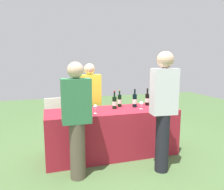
{
  "coord_description": "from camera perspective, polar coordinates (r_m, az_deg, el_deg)",
  "views": [
    {
      "loc": [
        -1.02,
        -3.36,
        1.6
      ],
      "look_at": [
        0.0,
        0.0,
        1.04
      ],
      "focal_mm": 34.41,
      "sensor_mm": 36.0,
      "label": 1
    }
  ],
  "objects": [
    {
      "name": "server_pouring",
      "position": [
        4.13,
        -5.86,
        -1.67
      ],
      "size": [
        0.4,
        0.22,
        1.55
      ],
      "rotation": [
        0.0,
        0.0,
        3.14
      ],
      "color": "brown",
      "rests_on": "ground_plane"
    },
    {
      "name": "guest_0",
      "position": [
        2.89,
        -9.38,
        -5.81
      ],
      "size": [
        0.38,
        0.21,
        1.59
      ],
      "rotation": [
        0.0,
        0.0,
        0.01
      ],
      "color": "brown",
      "rests_on": "ground_plane"
    },
    {
      "name": "wine_bottle_5",
      "position": [
        3.8,
        6.04,
        -1.45
      ],
      "size": [
        0.08,
        0.08,
        0.32
      ],
      "color": "black",
      "rests_on": "tasting_table"
    },
    {
      "name": "wine_bottle_0",
      "position": [
        3.51,
        -12.79,
        -2.67
      ],
      "size": [
        0.08,
        0.08,
        0.31
      ],
      "color": "black",
      "rests_on": "tasting_table"
    },
    {
      "name": "menu_board",
      "position": [
        4.59,
        -13.91,
        -5.96
      ],
      "size": [
        0.55,
        0.08,
        0.85
      ],
      "primitive_type": "cube",
      "rotation": [
        0.0,
        0.0,
        0.1
      ],
      "color": "white",
      "rests_on": "ground_plane"
    },
    {
      "name": "wine_glass_1",
      "position": [
        3.34,
        -4.47,
        -3.19
      ],
      "size": [
        0.06,
        0.06,
        0.14
      ],
      "color": "silver",
      "rests_on": "tasting_table"
    },
    {
      "name": "wine_bottle_1",
      "position": [
        3.57,
        -9.99,
        -2.16
      ],
      "size": [
        0.08,
        0.08,
        0.34
      ],
      "color": "black",
      "rests_on": "tasting_table"
    },
    {
      "name": "wine_bottle_6",
      "position": [
        4.0,
        9.34,
        -1.13
      ],
      "size": [
        0.08,
        0.08,
        0.32
      ],
      "color": "black",
      "rests_on": "tasting_table"
    },
    {
      "name": "ice_bucket",
      "position": [
        3.9,
        11.96,
        -1.91
      ],
      "size": [
        0.21,
        0.21,
        0.16
      ],
      "primitive_type": "cylinder",
      "color": "silver",
      "rests_on": "tasting_table"
    },
    {
      "name": "tasting_table",
      "position": [
        3.72,
        -0.0,
        -9.83
      ],
      "size": [
        2.2,
        0.72,
        0.79
      ],
      "primitive_type": "cube",
      "color": "maroon",
      "rests_on": "ground_plane"
    },
    {
      "name": "wine_glass_2",
      "position": [
        3.68,
        7.81,
        -2.3
      ],
      "size": [
        0.07,
        0.07,
        0.13
      ],
      "color": "silver",
      "rests_on": "tasting_table"
    },
    {
      "name": "wine_bottle_2",
      "position": [
        3.64,
        -7.66,
        -1.97
      ],
      "size": [
        0.08,
        0.08,
        0.33
      ],
      "color": "black",
      "rests_on": "tasting_table"
    },
    {
      "name": "wine_bottle_3",
      "position": [
        3.66,
        0.64,
        -2.0
      ],
      "size": [
        0.07,
        0.07,
        0.31
      ],
      "color": "black",
      "rests_on": "tasting_table"
    },
    {
      "name": "wine_bottle_4",
      "position": [
        3.81,
        2.02,
        -1.5
      ],
      "size": [
        0.07,
        0.07,
        0.31
      ],
      "color": "black",
      "rests_on": "tasting_table"
    },
    {
      "name": "guest_1",
      "position": [
        3.1,
        13.53,
        -2.97
      ],
      "size": [
        0.37,
        0.23,
        1.73
      ],
      "rotation": [
        0.0,
        0.0,
        -0.09
      ],
      "color": "black",
      "rests_on": "ground_plane"
    },
    {
      "name": "wine_glass_0",
      "position": [
        3.3,
        -5.87,
        -3.49
      ],
      "size": [
        0.07,
        0.07,
        0.14
      ],
      "color": "silver",
      "rests_on": "tasting_table"
    },
    {
      "name": "ground_plane",
      "position": [
        3.86,
        -0.0,
        -15.34
      ],
      "size": [
        12.0,
        12.0,
        0.0
      ],
      "primitive_type": "plane",
      "color": "#476638"
    }
  ]
}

